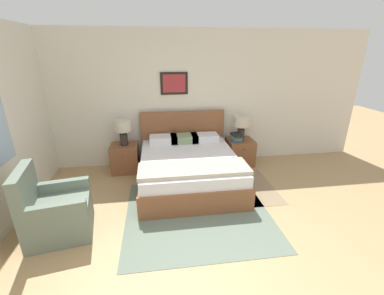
% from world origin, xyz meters
% --- Properties ---
extents(ground_plane, '(16.00, 16.00, 0.00)m').
position_xyz_m(ground_plane, '(0.00, 0.00, 0.00)').
color(ground_plane, tan).
extents(wall_back, '(7.43, 0.09, 2.60)m').
position_xyz_m(wall_back, '(-0.00, 3.26, 1.30)').
color(wall_back, silver).
rests_on(wall_back, ground_plane).
extents(area_rug_main, '(2.04, 1.94, 0.01)m').
position_xyz_m(area_rug_main, '(-0.02, 1.34, 0.00)').
color(area_rug_main, slate).
rests_on(area_rug_main, ground_plane).
extents(area_rug_bedside, '(0.70, 1.26, 0.01)m').
position_xyz_m(area_rug_bedside, '(1.04, 1.97, 0.00)').
color(area_rug_bedside, '#897556').
rests_on(area_rug_bedside, ground_plane).
extents(bed, '(1.66, 1.92, 1.10)m').
position_xyz_m(bed, '(-0.04, 2.24, 0.30)').
color(bed, brown).
rests_on(bed, ground_plane).
extents(armchair, '(0.84, 0.81, 0.94)m').
position_xyz_m(armchair, '(-1.86, 1.16, 0.31)').
color(armchair, slate).
rests_on(armchair, ground_plane).
extents(nightstand_near_window, '(0.51, 0.51, 0.52)m').
position_xyz_m(nightstand_near_window, '(-1.19, 2.93, 0.26)').
color(nightstand_near_window, brown).
rests_on(nightstand_near_window, ground_plane).
extents(nightstand_by_door, '(0.51, 0.51, 0.52)m').
position_xyz_m(nightstand_by_door, '(1.12, 2.93, 0.26)').
color(nightstand_by_door, brown).
rests_on(nightstand_by_door, ground_plane).
extents(table_lamp_near_window, '(0.32, 0.32, 0.48)m').
position_xyz_m(table_lamp_near_window, '(-1.18, 2.95, 0.85)').
color(table_lamp_near_window, '#2D2823').
rests_on(table_lamp_near_window, nightstand_near_window).
extents(table_lamp_by_door, '(0.32, 0.32, 0.48)m').
position_xyz_m(table_lamp_by_door, '(1.12, 2.95, 0.85)').
color(table_lamp_by_door, '#2D2823').
rests_on(table_lamp_by_door, nightstand_by_door).
extents(book_thick_bottom, '(0.21, 0.25, 0.04)m').
position_xyz_m(book_thick_bottom, '(1.00, 2.88, 0.54)').
color(book_thick_bottom, '#335693').
rests_on(book_thick_bottom, nightstand_by_door).
extents(book_hardcover_middle, '(0.19, 0.26, 0.04)m').
position_xyz_m(book_hardcover_middle, '(1.00, 2.88, 0.58)').
color(book_hardcover_middle, '#4C7551').
rests_on(book_hardcover_middle, book_thick_bottom).
extents(book_novel_upper, '(0.20, 0.24, 0.03)m').
position_xyz_m(book_novel_upper, '(1.00, 2.88, 0.61)').
color(book_novel_upper, '#4C7551').
rests_on(book_novel_upper, book_hardcover_middle).
extents(book_slim_near_top, '(0.19, 0.29, 0.04)m').
position_xyz_m(book_slim_near_top, '(1.00, 2.88, 0.65)').
color(book_slim_near_top, '#232328').
rests_on(book_slim_near_top, book_novel_upper).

